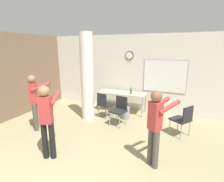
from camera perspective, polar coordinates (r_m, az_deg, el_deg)
The scene contains 12 objects.
wall_left_accent at distance 6.56m, azimuth -31.22°, elevation 3.83°, with size 0.12×7.00×2.80m.
wall_back at distance 6.64m, azimuth 7.35°, elevation 5.83°, with size 8.00×0.15×2.80m.
support_pillar at distance 5.70m, azimuth -8.13°, elevation 4.47°, with size 0.41×0.41×2.80m.
folding_table at distance 6.38m, azimuth 3.32°, elevation -0.93°, with size 1.75×0.62×0.74m.
bottle_on_table at distance 6.16m, azimuth 6.22°, elevation -0.05°, with size 0.06×0.06×0.26m.
waste_bin at distance 5.92m, azimuth 4.34°, elevation -7.13°, with size 0.29×0.29×0.40m.
chair_table_front at distance 5.38m, azimuth 2.38°, elevation -5.78°, with size 0.53×0.53×0.87m.
chair_table_left at distance 5.88m, azimuth -2.48°, elevation -4.04°, with size 0.55×0.55×0.87m.
chair_mid_room at distance 5.03m, azimuth 22.12°, elevation -8.27°, with size 0.61×0.61×0.87m.
person_playing_side at distance 3.50m, azimuth 14.08°, elevation -10.11°, with size 0.57×0.63×1.56m.
person_playing_front at distance 3.88m, azimuth -20.51°, elevation -7.81°, with size 0.51×0.64×1.60m.
person_watching_back at distance 5.37m, azimuth -23.98°, elevation -2.19°, with size 0.63×0.59×1.61m.
Camera 1 is at (1.78, -1.28, 2.32)m, focal length 28.00 mm.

